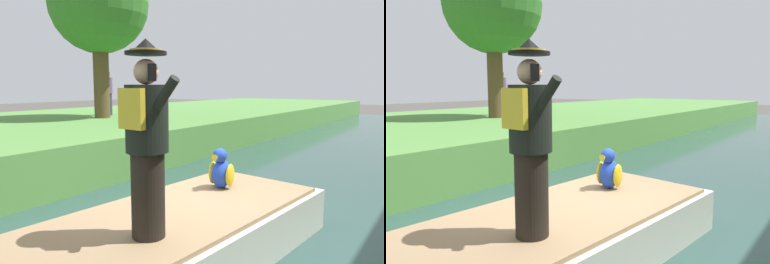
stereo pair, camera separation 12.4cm
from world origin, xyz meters
TOP-DOWN VIEW (x-y plane):
  - ground_plane at (0.00, 0.00)m, footprint 80.00×80.00m
  - canal_water at (0.00, 0.00)m, footprint 6.16×48.00m
  - boat at (0.00, -0.65)m, footprint 2.15×4.34m
  - person_pirate at (0.23, -1.38)m, footprint 0.61×0.42m
  - parrot_plush at (-0.08, 0.42)m, footprint 0.36×0.35m
  - tree_tall at (-7.17, 4.12)m, footprint 3.26×3.26m
  - person_bystander at (-7.80, 4.91)m, footprint 0.34×0.34m

SIDE VIEW (x-z plane):
  - ground_plane at x=0.00m, z-range 0.00..0.00m
  - canal_water at x=0.00m, z-range 0.00..0.10m
  - boat at x=0.00m, z-range 0.10..0.71m
  - parrot_plush at x=-0.08m, z-range 0.67..1.24m
  - person_pirate at x=0.23m, z-range 0.71..2.56m
  - person_bystander at x=-7.80m, z-range 1.06..2.66m
  - tree_tall at x=-7.17m, z-range 2.07..7.47m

